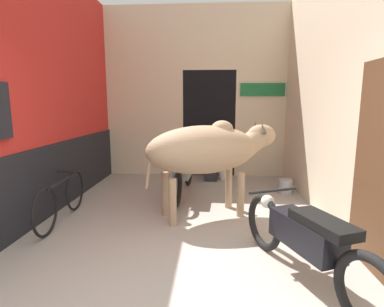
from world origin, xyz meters
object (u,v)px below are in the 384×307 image
(motorcycle_near, at_px, (305,239))
(shopkeeper_seated, at_px, (211,152))
(plastic_stool, at_px, (223,169))
(motorcycle_far, at_px, (183,172))
(bucket, at_px, (285,186))
(bicycle, at_px, (62,199))
(cow, at_px, (208,150))

(motorcycle_near, bearing_deg, shopkeeper_seated, 103.22)
(plastic_stool, bearing_deg, motorcycle_far, -122.92)
(bucket, bearing_deg, motorcycle_far, -172.93)
(plastic_stool, bearing_deg, bicycle, -132.91)
(bucket, bearing_deg, cow, -139.65)
(shopkeeper_seated, relative_size, bucket, 4.51)
(motorcycle_near, distance_m, bucket, 2.95)
(cow, height_order, motorcycle_near, cow)
(motorcycle_near, bearing_deg, bucket, 79.79)
(shopkeeper_seated, bearing_deg, bucket, -32.23)
(motorcycle_near, bearing_deg, cow, 118.91)
(shopkeeper_seated, height_order, plastic_stool, shopkeeper_seated)
(motorcycle_far, relative_size, shopkeeper_seated, 1.69)
(motorcycle_near, xyz_separation_m, motorcycle_far, (-1.38, 2.65, 0.00))
(bicycle, bearing_deg, cow, 10.32)
(bucket, bearing_deg, bicycle, -155.49)
(shopkeeper_seated, distance_m, plastic_stool, 0.48)
(motorcycle_near, xyz_separation_m, bucket, (0.52, 2.89, -0.30))
(motorcycle_far, height_order, plastic_stool, motorcycle_far)
(plastic_stool, height_order, bucket, plastic_stool)
(motorcycle_near, distance_m, motorcycle_far, 2.99)
(motorcycle_far, distance_m, shopkeeper_seated, 1.24)
(motorcycle_far, bearing_deg, cow, -64.75)
(cow, height_order, bucket, cow)
(bicycle, relative_size, shopkeeper_seated, 1.36)
(motorcycle_far, bearing_deg, bicycle, -139.63)
(motorcycle_far, relative_size, bucket, 7.60)
(motorcycle_near, relative_size, motorcycle_far, 0.97)
(cow, bearing_deg, motorcycle_far, 115.25)
(bicycle, height_order, shopkeeper_seated, shopkeeper_seated)
(cow, distance_m, motorcycle_far, 1.23)
(motorcycle_near, relative_size, bucket, 7.38)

